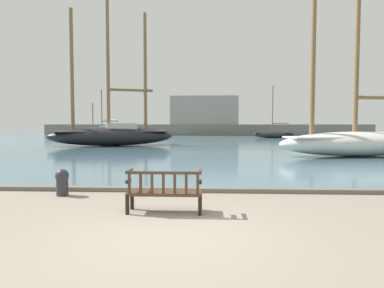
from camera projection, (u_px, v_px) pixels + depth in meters
The scene contains 10 objects.
ground_plane at pixel (170, 236), 5.81m from camera, with size 160.00×160.00×0.00m, color gray.
harbor_water at pixel (205, 137), 49.67m from camera, with size 100.00×80.00×0.08m, color slate.
quay_edge_kerb at pixel (186, 190), 9.64m from camera, with size 40.00×0.30×0.12m, color #675F54.
park_bench at pixel (165, 191), 7.34m from camera, with size 1.60×0.52×0.92m.
sailboat_far_starboard at pixel (112, 132), 29.22m from camera, with size 10.91×6.33×14.92m.
sailboat_nearest_port at pixel (358, 141), 19.64m from camera, with size 9.80×4.29×11.20m.
sailboat_outer_port at pixel (103, 133), 48.15m from camera, with size 5.99×2.21×6.67m.
sailboat_far_port at pixel (273, 134), 45.91m from camera, with size 5.66×2.83×6.99m.
mooring_bollard at pixel (62, 181), 9.11m from camera, with size 0.36×0.36×0.71m.
far_breakwater at pixel (205, 124), 57.06m from camera, with size 54.17×2.40×6.63m.
Camera 1 is at (0.66, -5.68, 1.90)m, focal length 32.00 mm.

